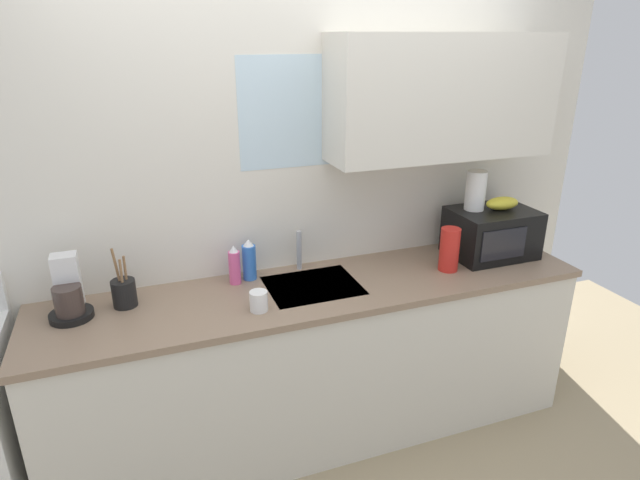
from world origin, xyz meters
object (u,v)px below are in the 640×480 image
Objects in this scene: mug_white at (259,301)px; banana_bunch at (502,203)px; coffee_maker at (69,294)px; dish_soap_bottle_blue at (249,260)px; cereal_canister at (449,249)px; paper_towel_roll at (476,191)px; dish_soap_bottle_pink at (235,266)px; utensil_crock at (124,292)px; microwave at (491,233)px.

banana_bunch is at bearing 7.42° from mug_white.
coffee_maker is 1.28× the size of dish_soap_bottle_blue.
cereal_canister is at bearing -4.83° from coffee_maker.
mug_white is at bearing -169.61° from paper_towel_roll.
dish_soap_bottle_pink is at bearing 5.56° from coffee_maker.
coffee_maker is 0.95× the size of utensil_crock.
microwave is 1.42m from mug_white.
microwave is 2.30× the size of banana_bunch.
dish_soap_bottle_pink is at bearing 174.71° from microwave.
microwave is at bearing -5.29° from dish_soap_bottle_pink.
utensil_crock is (-0.62, -0.09, -0.03)m from dish_soap_bottle_blue.
coffee_maker is 1.19× the size of cereal_canister.
microwave is 0.18m from banana_bunch.
paper_towel_roll reaches higher than banana_bunch.
paper_towel_roll is 1.00× the size of dish_soap_bottle_blue.
coffee_maker reaches higher than dish_soap_bottle_blue.
dish_soap_bottle_pink is at bearing 168.17° from cereal_canister.
dish_soap_bottle_blue is at bearing 18.38° from dish_soap_bottle_pink.
dish_soap_bottle_pink is 0.54m from utensil_crock.
microwave is 1.55× the size of utensil_crock.
coffee_maker is at bearing 178.52° from banana_bunch.
cereal_canister is at bearing -5.90° from utensil_crock.
banana_bunch is at bearing 1.77° from microwave.
utensil_crock is at bearing -173.29° from dish_soap_bottle_pink.
microwave is 0.27m from paper_towel_roll.
microwave is 1.99m from utensil_crock.
paper_towel_roll is at bearing 32.01° from cereal_canister.
dish_soap_bottle_blue is 1.06m from cereal_canister.
coffee_maker is 0.77m from dish_soap_bottle_pink.
cereal_canister is 1.07m from mug_white.
paper_towel_roll reaches higher than utensil_crock.
utensil_crock is (-2.03, 0.07, -0.24)m from banana_bunch.
coffee_maker is at bearing -177.14° from utensil_crock.
dish_soap_bottle_blue is at bearing 173.57° from banana_bunch.
banana_bunch is 2.05m from utensil_crock.
cereal_canister is 1.65m from utensil_crock.
mug_white is (-1.07, -0.09, -0.07)m from cereal_canister.
microwave is at bearing -178.23° from banana_bunch.
cereal_canister is 2.49× the size of mug_white.
microwave reaches higher than cereal_canister.
paper_towel_roll is 1.06× the size of dish_soap_bottle_pink.
utensil_crock is (-1.88, 0.02, -0.31)m from paper_towel_roll.
cereal_canister reaches higher than mug_white.
dish_soap_bottle_pink is 0.88× the size of cereal_canister.
dish_soap_bottle_pink is (-1.35, 0.08, -0.28)m from paper_towel_roll.
utensil_crock is at bearing 179.40° from paper_towel_roll.
banana_bunch reaches higher than cereal_canister.
microwave is 0.35m from cereal_canister.
paper_towel_roll is 1.30m from dish_soap_bottle_blue.
banana_bunch reaches higher than mug_white.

